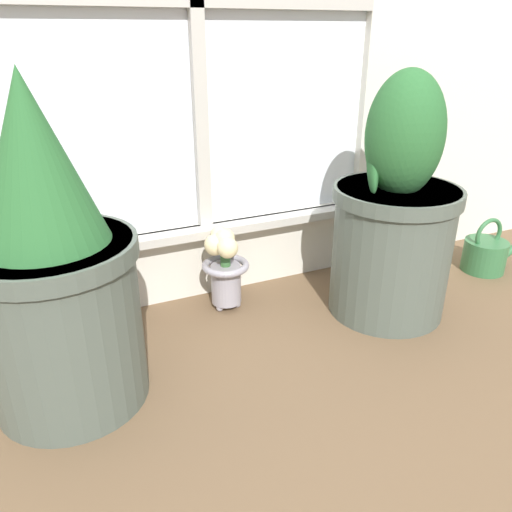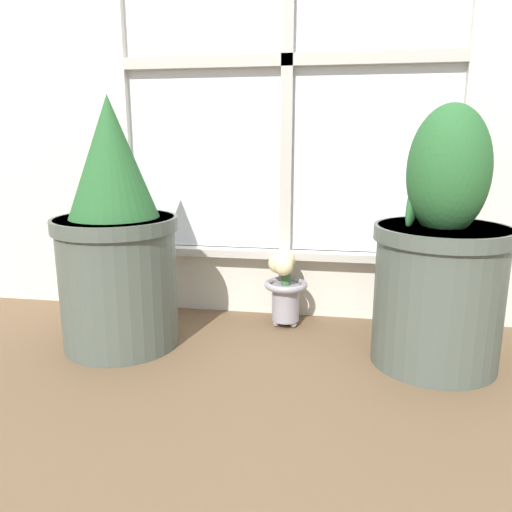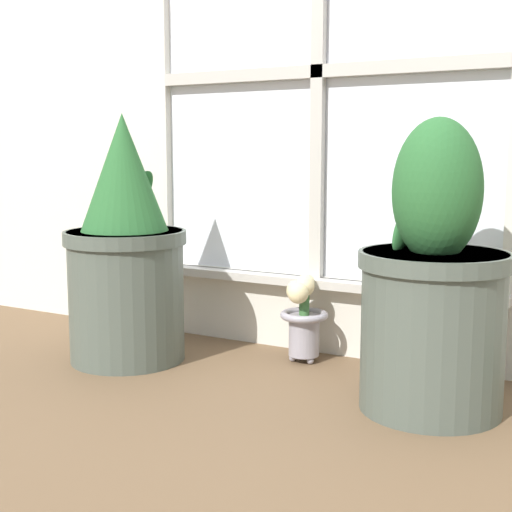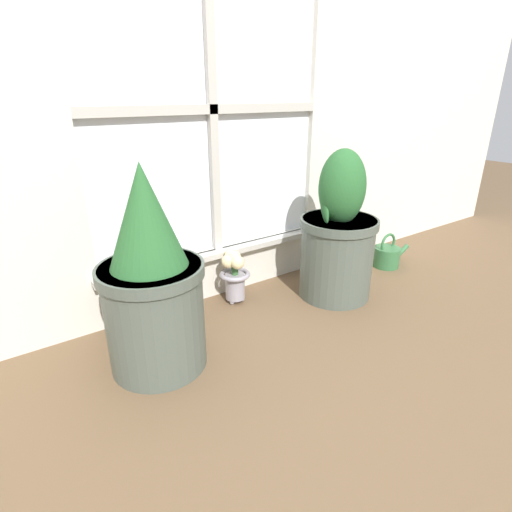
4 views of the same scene
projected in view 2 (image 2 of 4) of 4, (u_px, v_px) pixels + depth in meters
ground_plane at (255, 399)px, 1.12m from camera, size 10.00×10.00×0.00m
potted_plant_left at (116, 241)px, 1.36m from camera, size 0.34×0.34×0.68m
potted_plant_right at (440, 263)px, 1.25m from camera, size 0.34×0.34×0.65m
flower_vase at (285, 284)px, 1.53m from camera, size 0.13×0.13×0.24m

